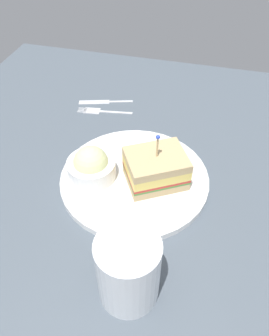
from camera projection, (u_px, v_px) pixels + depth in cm
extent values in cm
cube|color=#4C5660|center=(134.00, 185.00, 59.96)|extent=(92.45, 92.45, 2.00)
cylinder|color=white|center=(134.00, 179.00, 58.83)|extent=(25.99, 25.99, 1.23)
cube|color=tan|center=(155.00, 178.00, 56.97)|extent=(12.20, 11.45, 1.48)
cube|color=#478438|center=(155.00, 175.00, 56.32)|extent=(12.20, 11.45, 0.40)
cube|color=red|center=(155.00, 173.00, 56.00)|extent=(12.20, 11.45, 0.50)
cube|color=#F4D666|center=(156.00, 168.00, 55.21)|extent=(12.20, 11.45, 1.75)
cube|color=tan|center=(156.00, 161.00, 54.08)|extent=(12.20, 11.45, 1.48)
cylinder|color=tan|center=(157.00, 150.00, 52.43)|extent=(0.30, 0.30, 4.72)
sphere|color=blue|center=(157.00, 138.00, 50.77)|extent=(0.70, 0.70, 0.70)
cylinder|color=white|center=(92.00, 169.00, 57.36)|extent=(8.35, 8.35, 3.28)
sphere|color=beige|center=(91.00, 163.00, 56.40)|extent=(6.01, 6.01, 6.01)
cylinder|color=silver|center=(128.00, 275.00, 41.94)|extent=(7.01, 7.01, 8.32)
cylinder|color=white|center=(128.00, 270.00, 41.04)|extent=(7.97, 7.97, 10.88)
cube|color=silver|center=(116.00, 112.00, 73.98)|extent=(7.34, 1.67, 0.35)
cube|color=silver|center=(92.00, 110.00, 74.40)|extent=(3.88, 2.70, 0.35)
cube|color=silver|center=(83.00, 108.00, 75.10)|extent=(2.00, 0.47, 0.35)
cube|color=silver|center=(82.00, 109.00, 74.75)|extent=(2.00, 0.47, 0.35)
cube|color=silver|center=(82.00, 111.00, 74.39)|extent=(2.00, 0.47, 0.35)
cube|color=silver|center=(81.00, 112.00, 74.04)|extent=(2.00, 0.47, 0.35)
cube|color=silver|center=(117.00, 101.00, 77.03)|extent=(6.99, 2.64, 0.35)
cube|color=silver|center=(94.00, 102.00, 76.87)|extent=(7.13, 3.47, 0.24)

